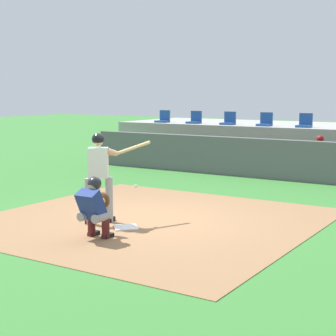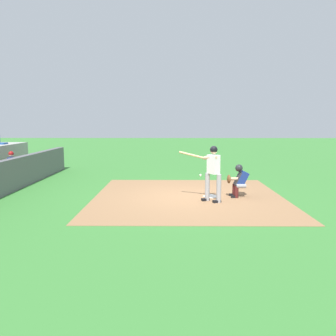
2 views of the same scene
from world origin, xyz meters
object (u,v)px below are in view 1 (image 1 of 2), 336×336
batter_at_plate (100,172)px  stadium_seat_3 (265,122)px  stadium_seat_0 (163,119)px  stadium_seat_1 (195,120)px  stadium_seat_2 (229,121)px  stadium_seat_4 (305,123)px  home_plate (126,227)px  catcher_crouched (95,205)px  dugout_player_0 (318,156)px

batter_at_plate → stadium_seat_3: size_ratio=3.76×
batter_at_plate → stadium_seat_0: (-5.09, 10.10, 0.50)m
stadium_seat_1 → stadium_seat_2: same height
stadium_seat_0 → stadium_seat_4: size_ratio=1.00×
batter_at_plate → stadium_seat_2: 10.35m
home_plate → catcher_crouched: 1.07m
dugout_player_0 → stadium_seat_4: size_ratio=2.71×
home_plate → stadium_seat_1: 11.17m
stadium_seat_3 → stadium_seat_4: bearing=0.0°
stadium_seat_1 → catcher_crouched: bearing=-68.7°
catcher_crouched → stadium_seat_0: bearing=117.5°
catcher_crouched → dugout_player_0: size_ratio=1.28×
stadium_seat_4 → stadium_seat_2: bearing=180.0°
stadium_seat_2 → stadium_seat_4: bearing=0.0°
dugout_player_0 → stadium_seat_0: bearing=163.6°
dugout_player_0 → stadium_seat_1: (-5.48, 2.03, 0.86)m
stadium_seat_4 → home_plate: bearing=-90.0°
batter_at_plate → stadium_seat_0: 11.32m
catcher_crouched → stadium_seat_2: size_ratio=3.46×
stadium_seat_0 → stadium_seat_2: size_ratio=1.00×
catcher_crouched → stadium_seat_0: (-5.77, 11.07, 0.93)m
home_plate → stadium_seat_4: size_ratio=0.92×
catcher_crouched → dugout_player_0: 9.11m
home_plate → dugout_player_0: 8.25m
catcher_crouched → stadium_seat_3: size_ratio=3.46×
batter_at_plate → stadium_seat_0: stadium_seat_0 is taller
home_plate → batter_at_plate: batter_at_plate is taller
stadium_seat_4 → batter_at_plate: bearing=-93.9°
batter_at_plate → stadium_seat_2: (-2.20, 10.10, 0.50)m
stadium_seat_2 → home_plate: bearing=-74.2°
home_plate → catcher_crouched: catcher_crouched is taller
home_plate → stadium_seat_4: bearing=90.0°
stadium_seat_4 → stadium_seat_0: bearing=180.0°
catcher_crouched → home_plate: bearing=89.2°
catcher_crouched → stadium_seat_1: size_ratio=3.46×
catcher_crouched → stadium_seat_2: bearing=104.6°
home_plate → stadium_seat_2: bearing=105.8°
batter_at_plate → stadium_seat_3: bearing=94.3°
catcher_crouched → dugout_player_0: (1.16, 9.04, 0.07)m
batter_at_plate → catcher_crouched: 1.26m
dugout_player_0 → stadium_seat_3: size_ratio=2.71×
stadium_seat_1 → stadium_seat_4: bearing=0.0°
catcher_crouched → stadium_seat_1: bearing=111.3°
home_plate → stadium_seat_2: 10.69m
catcher_crouched → dugout_player_0: bearing=82.7°
batter_at_plate → stadium_seat_1: 10.75m
stadium_seat_2 → stadium_seat_3: bearing=0.0°
stadium_seat_0 → stadium_seat_1: bearing=0.0°
dugout_player_0 → stadium_seat_1: size_ratio=2.71×
home_plate → stadium_seat_2: size_ratio=0.92×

